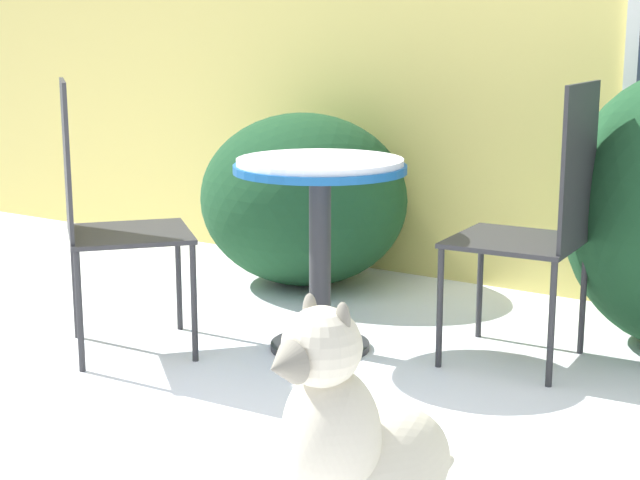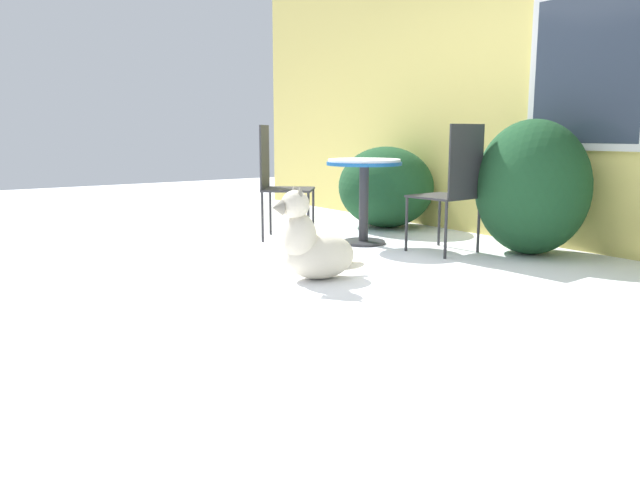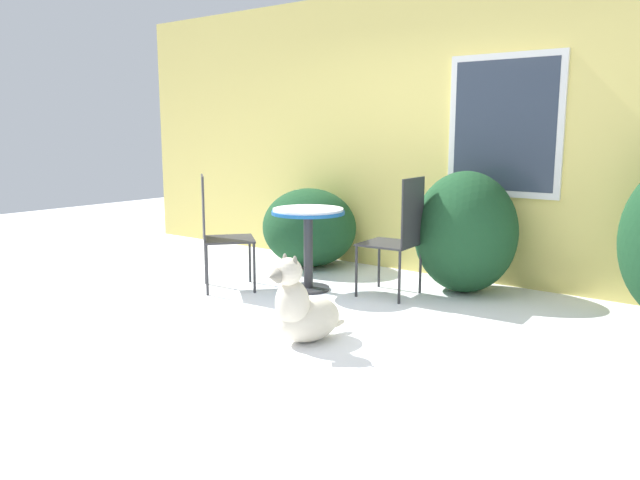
# 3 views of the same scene
# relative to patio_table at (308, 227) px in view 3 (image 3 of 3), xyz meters

# --- Properties ---
(ground_plane) EXTENTS (16.00, 16.00, 0.00)m
(ground_plane) POSITION_rel_patio_table_xyz_m (0.36, -0.90, -0.59)
(ground_plane) COLOR white
(house_wall) EXTENTS (8.00, 0.10, 2.89)m
(house_wall) POSITION_rel_patio_table_xyz_m (0.41, 1.30, 0.86)
(house_wall) COLOR #E5D16B
(house_wall) RESTS_ON ground_plane
(shrub_left) EXTENTS (1.04, 0.97, 0.85)m
(shrub_left) POSITION_rel_patio_table_xyz_m (-0.64, 0.82, -0.17)
(shrub_left) COLOR #194223
(shrub_left) RESTS_ON ground_plane
(shrub_middle) EXTENTS (0.94, 0.88, 1.11)m
(shrub_middle) POSITION_rel_patio_table_xyz_m (1.17, 0.82, -0.04)
(shrub_middle) COLOR #194223
(shrub_middle) RESTS_ON ground_plane
(patio_table) EXTENTS (0.67, 0.67, 0.76)m
(patio_table) POSITION_rel_patio_table_xyz_m (0.00, 0.00, 0.00)
(patio_table) COLOR #2D2D30
(patio_table) RESTS_ON ground_plane
(patio_chair_near_table) EXTENTS (0.49, 0.49, 1.06)m
(patio_chair_near_table) POSITION_rel_patio_table_xyz_m (0.79, 0.30, -0.02)
(patio_chair_near_table) COLOR #2D2D30
(patio_chair_near_table) RESTS_ON ground_plane
(patio_chair_far_side) EXTENTS (0.65, 0.65, 1.06)m
(patio_chair_far_side) POSITION_rel_patio_table_xyz_m (-0.68, -0.48, -0.02)
(patio_chair_far_side) COLOR #2D2D30
(patio_chair_far_side) RESTS_ON ground_plane
(dog) EXTENTS (0.42, 0.70, 0.64)m
(dog) POSITION_rel_patio_table_xyz_m (0.88, -1.17, -0.36)
(dog) COLOR beige
(dog) RESTS_ON ground_plane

